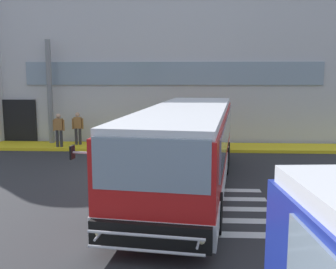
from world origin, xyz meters
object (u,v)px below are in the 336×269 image
object	(u,v)px
passenger_near_column	(59,128)
safety_bollard_yellow	(158,144)
bus_main_foreground	(187,149)
passenger_by_doorway	(78,127)
entry_support_column	(50,92)

from	to	relation	value
passenger_near_column	safety_bollard_yellow	xyz separation A→B (m)	(5.02, -0.64, -0.66)
bus_main_foreground	passenger_by_doorway	distance (m)	9.08
passenger_near_column	passenger_by_doorway	bearing A→B (deg)	39.66
bus_main_foreground	entry_support_column	bearing A→B (deg)	133.23
entry_support_column	safety_bollard_yellow	size ratio (longest dim) A/B	5.98
bus_main_foreground	safety_bollard_yellow	size ratio (longest dim) A/B	12.73
bus_main_foreground	passenger_near_column	size ratio (longest dim) A/B	6.84
entry_support_column	passenger_by_doorway	size ratio (longest dim) A/B	3.21
bus_main_foreground	safety_bollard_yellow	bearing A→B (deg)	103.17
passenger_near_column	entry_support_column	bearing A→B (deg)	124.67
entry_support_column	safety_bollard_yellow	bearing A→B (deg)	-17.18
entry_support_column	safety_bollard_yellow	xyz separation A→B (m)	(5.82, -1.80, -2.39)
entry_support_column	safety_bollard_yellow	world-z (taller)	entry_support_column
passenger_by_doorway	safety_bollard_yellow	distance (m)	4.48
bus_main_foreground	passenger_by_doorway	world-z (taller)	bus_main_foreground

